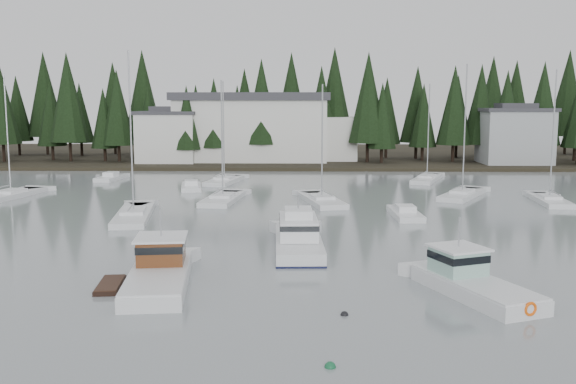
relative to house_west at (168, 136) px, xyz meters
name	(u,v)px	position (x,y,z in m)	size (l,w,h in m)	color
ground	(216,378)	(18.00, -79.00, -4.65)	(260.00, 260.00, 0.00)	gray
far_shore_land	(285,156)	(18.00, 18.00, -4.65)	(240.00, 54.00, 1.00)	black
conifer_treeline	(283,161)	(18.00, 7.00, -4.65)	(200.00, 22.00, 20.00)	black
house_west	(168,136)	(0.00, 0.00, 0.00)	(9.54, 7.42, 8.75)	silver
house_east_a	(515,135)	(54.00, -1.00, 0.25)	(10.60, 8.48, 9.25)	#999EA0
harbor_inn	(264,128)	(15.04, 3.34, 1.12)	(29.50, 11.50, 10.90)	silver
lobster_boat_brown	(158,275)	(13.24, -67.02, -4.13)	(5.42, 9.54, 4.57)	silver
cabin_cruiser_center	(298,240)	(20.88, -58.53, -4.02)	(3.47, 9.98, 4.24)	silver
lobster_boat_teal	(471,284)	(29.85, -68.57, -4.13)	(5.52, 8.34, 4.38)	silver
sailboat_0	(322,202)	(23.11, -38.03, -4.60)	(4.86, 9.93, 12.15)	silver
sailboat_1	(223,201)	(13.19, -37.35, -4.59)	(3.89, 9.37, 12.58)	silver
sailboat_2	(427,180)	(37.04, -19.73, -4.58)	(5.75, 9.74, 12.72)	silver
sailboat_3	(11,196)	(-9.46, -34.79, -4.58)	(4.46, 9.11, 13.33)	silver
sailboat_4	(549,202)	(45.66, -37.62, -4.57)	(3.18, 8.59, 13.53)	silver
sailboat_7	(224,182)	(11.54, -22.28, -4.58)	(4.33, 8.96, 12.98)	silver
sailboat_9	(462,196)	(38.02, -33.81, -4.57)	(6.96, 9.54, 14.31)	silver
sailboat_10	(134,217)	(6.65, -46.79, -4.58)	(4.34, 11.23, 14.69)	silver
runabout_1	(406,215)	(30.13, -45.95, -4.52)	(2.43, 6.25, 1.42)	silver
runabout_3	(111,179)	(-3.32, -19.74, -4.52)	(3.02, 6.03, 1.42)	silver
runabout_4	(191,188)	(8.48, -28.40, -4.52)	(3.12, 5.93, 1.42)	silver
mooring_buoy_green	(330,367)	(22.17, -77.97, -4.65)	(0.43, 0.43, 0.43)	#145933
mooring_buoy_dark	(344,315)	(23.09, -72.01, -4.65)	(0.38, 0.38, 0.38)	black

